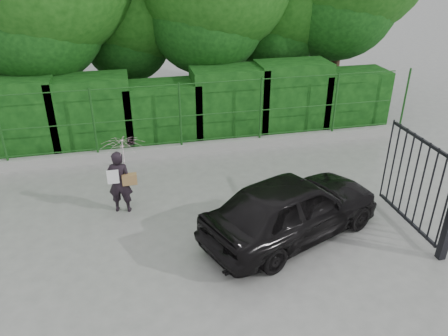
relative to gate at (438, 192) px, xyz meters
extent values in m
plane|color=gray|center=(-4.60, 0.72, -1.19)|extent=(80.00, 80.00, 0.00)
cube|color=#9E9E99|center=(-4.60, 5.22, -1.04)|extent=(14.00, 0.25, 0.30)
cylinder|color=#194B17|center=(-8.80, 5.22, 0.01)|extent=(0.06, 0.06, 1.80)
cylinder|color=#194B17|center=(-6.50, 5.22, 0.01)|extent=(0.06, 0.06, 1.80)
cylinder|color=#194B17|center=(-4.20, 5.22, 0.01)|extent=(0.06, 0.06, 1.80)
cylinder|color=#194B17|center=(-1.90, 5.22, 0.01)|extent=(0.06, 0.06, 1.80)
cylinder|color=#194B17|center=(0.40, 5.22, 0.01)|extent=(0.06, 0.06, 1.80)
cylinder|color=#194B17|center=(2.70, 5.22, 0.01)|extent=(0.06, 0.06, 1.80)
cylinder|color=#194B17|center=(-4.60, 5.22, -0.79)|extent=(13.60, 0.03, 0.03)
cylinder|color=#194B17|center=(-4.60, 5.22, -0.04)|extent=(13.60, 0.03, 0.03)
cylinder|color=#194B17|center=(-4.60, 5.22, 0.86)|extent=(13.60, 0.03, 0.03)
cube|color=black|center=(-8.60, 6.22, -0.08)|extent=(2.20, 1.20, 2.21)
cube|color=black|center=(-6.60, 6.22, -0.12)|extent=(2.20, 1.20, 2.14)
cube|color=black|center=(-4.60, 6.22, -0.27)|extent=(2.20, 1.20, 1.84)
cube|color=black|center=(-2.60, 6.22, -0.11)|extent=(2.20, 1.20, 2.16)
cube|color=black|center=(-0.60, 6.22, -0.07)|extent=(2.20, 1.20, 2.23)
cube|color=black|center=(1.40, 6.22, -0.26)|extent=(2.20, 1.20, 1.85)
cylinder|color=black|center=(-7.60, 7.92, 1.06)|extent=(0.36, 0.36, 4.50)
cylinder|color=black|center=(-5.10, 9.22, 0.44)|extent=(0.36, 0.36, 3.25)
sphere|color=#14470F|center=(-5.10, 9.22, 2.39)|extent=(3.90, 3.90, 3.90)
cylinder|color=black|center=(-2.60, 8.22, 0.94)|extent=(0.36, 0.36, 4.25)
cylinder|color=black|center=(-0.10, 8.92, 0.56)|extent=(0.36, 0.36, 3.50)
cylinder|color=black|center=(1.90, 8.52, 1.19)|extent=(0.36, 0.36, 4.75)
cube|color=black|center=(0.00, 0.67, -1.04)|extent=(0.05, 2.00, 0.06)
cube|color=black|center=(0.00, 0.67, 0.76)|extent=(0.05, 2.00, 0.06)
cylinder|color=black|center=(0.00, -0.28, -0.14)|extent=(0.04, 0.04, 1.90)
cylinder|color=black|center=(0.00, -0.03, -0.14)|extent=(0.04, 0.04, 1.90)
cylinder|color=black|center=(0.00, 0.22, -0.14)|extent=(0.04, 0.04, 1.90)
cylinder|color=black|center=(0.00, 0.47, -0.14)|extent=(0.04, 0.04, 1.90)
cylinder|color=black|center=(0.00, 0.72, -0.14)|extent=(0.04, 0.04, 1.90)
cylinder|color=black|center=(0.00, 0.97, -0.14)|extent=(0.04, 0.04, 1.90)
cylinder|color=black|center=(0.00, 1.22, -0.14)|extent=(0.04, 0.04, 1.90)
cylinder|color=black|center=(0.00, 1.47, -0.14)|extent=(0.04, 0.04, 1.90)
cylinder|color=black|center=(0.00, 1.72, -0.14)|extent=(0.04, 0.04, 1.90)
imported|color=black|center=(-5.90, 2.58, -0.46)|extent=(0.59, 0.45, 1.46)
imported|color=white|center=(-5.75, 2.63, 0.10)|extent=(0.95, 0.97, 0.87)
cube|color=olive|center=(-5.68, 2.50, -0.37)|extent=(0.32, 0.15, 0.24)
cube|color=white|center=(-6.02, 2.46, -0.26)|extent=(0.25, 0.02, 0.32)
imported|color=black|center=(-2.54, 0.87, -0.52)|extent=(4.24, 2.98, 1.34)
camera|label=1|loc=(-5.50, -6.06, 4.17)|focal=35.00mm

